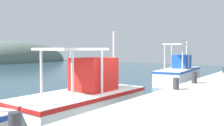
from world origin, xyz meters
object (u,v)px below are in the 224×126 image
mooring_bollard_second (176,84)px  fishing_boat_third (84,97)px  fishing_boat_fourth (179,73)px  mooring_bollard_third (194,77)px

mooring_bollard_second → fishing_boat_third: bearing=140.5°
fishing_boat_fourth → mooring_bollard_second: 7.87m
fishing_boat_fourth → mooring_bollard_second: (-7.37, -2.72, 0.33)m
mooring_bollard_second → fishing_boat_fourth: bearing=20.3°
fishing_boat_fourth → mooring_bollard_second: fishing_boat_fourth is taller
fishing_boat_third → fishing_boat_fourth: fishing_boat_third is taller
fishing_boat_third → fishing_boat_fourth: bearing=2.6°
fishing_boat_third → mooring_bollard_third: size_ratio=9.74×
mooring_bollard_third → mooring_bollard_second: bearing=180.0°
fishing_boat_fourth → mooring_bollard_third: (-5.21, -2.72, 0.36)m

